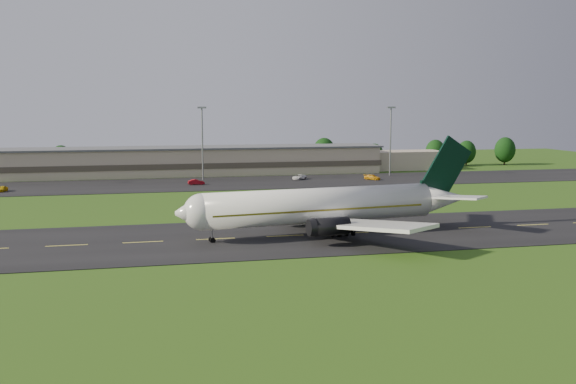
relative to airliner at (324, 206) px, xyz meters
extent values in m
plane|color=#224812|center=(-17.45, -0.11, -4.66)|extent=(360.00, 360.00, 0.00)
cube|color=black|center=(-17.45, -0.11, -4.61)|extent=(220.00, 30.00, 0.10)
cube|color=black|center=(-17.45, 71.89, -4.61)|extent=(260.00, 30.00, 0.10)
cylinder|color=white|center=(-0.85, -0.11, 0.14)|extent=(38.40, 10.24, 5.60)
sphere|color=white|center=(-19.70, -2.45, 0.14)|extent=(5.60, 5.60, 5.60)
cone|color=white|center=(-21.69, -2.69, 0.14)|extent=(4.63, 5.83, 5.38)
cone|color=white|center=(21.48, 2.67, 0.14)|extent=(9.61, 6.55, 5.49)
cube|color=olive|center=(-1.35, -0.17, -0.21)|extent=(35.43, 9.91, 0.28)
cube|color=black|center=(-20.30, -2.52, 0.69)|extent=(2.35, 3.22, 0.65)
cube|color=white|center=(3.98, -10.59, -1.36)|extent=(15.79, 19.87, 2.20)
cube|color=white|center=(1.27, 11.24, -1.36)|extent=(12.22, 20.19, 2.20)
cube|color=white|center=(22.10, -2.30, 1.04)|extent=(8.16, 9.26, 0.91)
cube|color=white|center=(20.86, 7.63, 1.04)|extent=(6.77, 9.37, 0.91)
cube|color=black|center=(19.99, 2.48, 1.94)|extent=(5.03, 1.16, 3.00)
cube|color=black|center=(22.47, 2.79, 5.64)|extent=(9.42, 1.61, 10.55)
cylinder|color=black|center=(-1.35, -8.23, -1.76)|extent=(5.89, 3.37, 2.70)
cylinder|color=black|center=(-3.32, 7.65, -1.76)|extent=(5.89, 3.37, 2.70)
cube|color=#C2AC94|center=(-17.45, 95.89, -0.66)|extent=(120.00, 15.00, 8.00)
cube|color=#4C4438|center=(-17.45, 95.89, -1.46)|extent=(121.00, 15.40, 1.60)
cube|color=#595B60|center=(-17.45, 95.89, 3.49)|extent=(122.00, 16.00, 0.50)
cube|color=#C2AC94|center=(52.55, 97.89, -1.66)|extent=(28.00, 11.00, 6.00)
cylinder|color=gray|center=(-12.45, 79.89, 5.34)|extent=(0.44, 0.44, 20.00)
cube|color=gray|center=(-12.45, 79.89, 15.44)|extent=(2.40, 1.20, 0.50)
cylinder|color=gray|center=(42.55, 79.89, 5.34)|extent=(0.44, 0.44, 20.00)
cube|color=gray|center=(42.55, 79.89, 15.44)|extent=(2.40, 1.20, 0.50)
cylinder|color=black|center=(-52.93, 106.81, -3.29)|extent=(0.56, 0.56, 2.75)
ellipsoid|color=black|center=(-52.93, 106.81, 0.07)|extent=(6.42, 6.42, 8.02)
cylinder|color=black|center=(29.51, 105.36, -3.06)|extent=(0.56, 0.56, 3.20)
ellipsoid|color=black|center=(29.51, 105.36, 0.86)|extent=(7.48, 7.48, 9.35)
cylinder|color=black|center=(47.20, 105.59, -3.39)|extent=(0.56, 0.56, 2.53)
ellipsoid|color=black|center=(47.20, 105.59, -0.30)|extent=(5.91, 5.91, 7.39)
cylinder|color=black|center=(68.71, 104.68, -3.22)|extent=(0.56, 0.56, 2.89)
ellipsoid|color=black|center=(68.71, 104.68, 0.32)|extent=(6.74, 6.74, 8.43)
cylinder|color=black|center=(81.41, 106.67, -3.30)|extent=(0.56, 0.56, 2.72)
ellipsoid|color=black|center=(81.41, 106.67, 0.02)|extent=(6.34, 6.34, 7.92)
cylinder|color=black|center=(95.50, 105.53, -3.14)|extent=(0.56, 0.56, 3.05)
ellipsoid|color=black|center=(95.50, 105.53, 0.60)|extent=(7.12, 7.12, 8.90)
imported|color=gold|center=(-61.68, 66.30, -3.88)|extent=(2.25, 4.23, 1.37)
imported|color=maroon|center=(-15.07, 69.93, -3.85)|extent=(4.36, 1.70, 1.41)
imported|color=white|center=(14.05, 75.80, -3.86)|extent=(5.14, 5.32, 1.41)
imported|color=orange|center=(33.85, 70.87, -3.87)|extent=(4.59, 4.89, 1.39)
camera|label=1|loc=(-27.51, -97.67, 15.88)|focal=40.00mm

